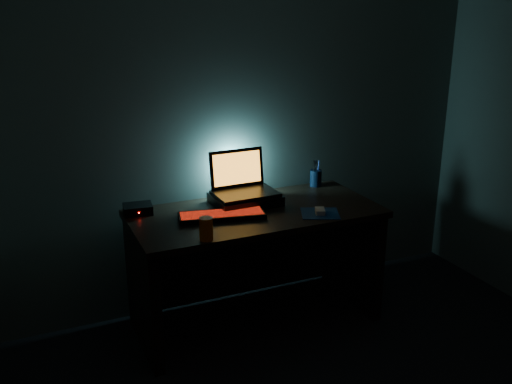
% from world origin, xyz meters
% --- Properties ---
extents(room, '(3.50, 4.00, 2.50)m').
position_xyz_m(room, '(0.00, 0.00, 1.25)').
color(room, black).
rests_on(room, ground).
extents(desk, '(1.50, 0.70, 0.75)m').
position_xyz_m(desk, '(0.00, 1.67, 0.49)').
color(desk, black).
rests_on(desk, ground).
extents(riser, '(0.41, 0.31, 0.06)m').
position_xyz_m(riser, '(-0.01, 1.76, 0.78)').
color(riser, black).
rests_on(riser, desk).
extents(laptop, '(0.39, 0.29, 0.26)m').
position_xyz_m(laptop, '(-0.01, 1.81, 0.87)').
color(laptop, black).
rests_on(laptop, riser).
extents(keyboard, '(0.52, 0.26, 0.03)m').
position_xyz_m(keyboard, '(-0.23, 1.59, 0.77)').
color(keyboard, black).
rests_on(keyboard, desk).
extents(mousepad, '(0.28, 0.27, 0.00)m').
position_xyz_m(mousepad, '(0.33, 1.42, 0.75)').
color(mousepad, '#0B2552').
rests_on(mousepad, desk).
extents(mouse, '(0.08, 0.10, 0.03)m').
position_xyz_m(mouse, '(0.33, 1.42, 0.77)').
color(mouse, '#97989C').
rests_on(mouse, mousepad).
extents(pen_cup, '(0.10, 0.10, 0.11)m').
position_xyz_m(pen_cup, '(0.57, 1.90, 0.81)').
color(pen_cup, black).
rests_on(pen_cup, desk).
extents(juice_glass, '(0.10, 0.10, 0.12)m').
position_xyz_m(juice_glass, '(-0.42, 1.32, 0.81)').
color(juice_glass, '#D44F0B').
rests_on(juice_glass, desk).
extents(router, '(0.18, 0.15, 0.06)m').
position_xyz_m(router, '(-0.66, 1.86, 0.78)').
color(router, black).
rests_on(router, desk).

